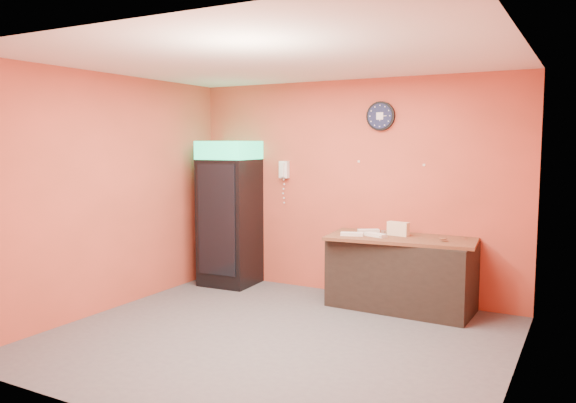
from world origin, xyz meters
The scene contains 15 objects.
floor centered at (0.00, 0.00, 0.00)m, with size 4.50×4.50×0.00m, color #47474C.
back_wall centered at (0.00, 2.00, 1.40)m, with size 4.50×0.02×2.80m, color #CF503A.
left_wall centered at (-2.25, 0.00, 1.40)m, with size 0.02×4.00×2.80m, color #CF503A.
right_wall centered at (2.25, 0.00, 1.40)m, with size 0.02×4.00×2.80m, color #CF503A.
ceiling centered at (0.00, 0.00, 2.80)m, with size 4.50×4.00×0.02m, color white.
beverage_cooler centered at (-1.68, 1.60, 0.98)m, with size 0.74×0.76×2.01m.
prep_counter centered at (0.80, 1.63, 0.42)m, with size 1.68×0.74×0.84m, color black.
wall_clock centered at (0.39, 1.97, 2.32)m, with size 0.37×0.06×0.37m.
wall_phone centered at (-0.98, 1.95, 1.62)m, with size 0.13×0.11×0.23m.
butcher_paper centered at (0.80, 1.63, 0.86)m, with size 1.73×0.82×0.04m, color brown.
sub_roll_stack centered at (0.74, 1.67, 0.96)m, with size 0.27×0.13×0.17m.
wrapped_sandwich_left centered at (0.26, 1.41, 0.90)m, with size 0.27×0.11×0.04m, color silver.
wrapped_sandwich_mid centered at (0.52, 1.48, 0.90)m, with size 0.28×0.11×0.04m, color silver.
wrapped_sandwich_right centered at (0.34, 1.74, 0.90)m, with size 0.26×0.10×0.04m, color silver.
kitchen_tool centered at (0.56, 1.68, 0.90)m, with size 0.05×0.05×0.05m, color silver.
Camera 1 is at (2.78, -4.81, 1.99)m, focal length 35.00 mm.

